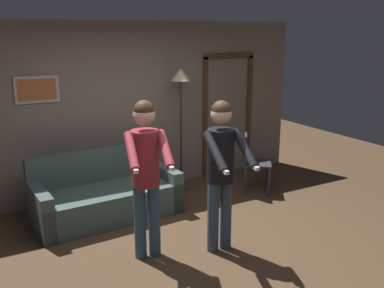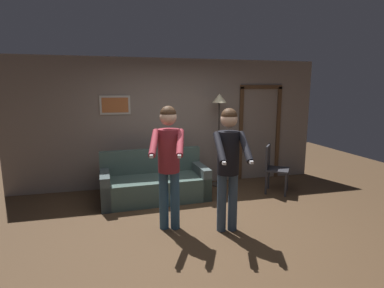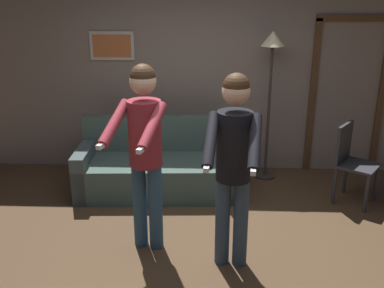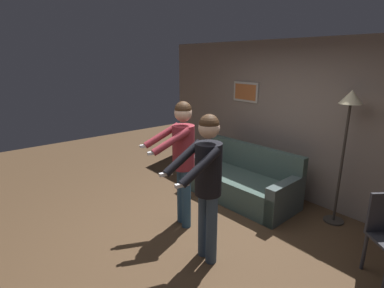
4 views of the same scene
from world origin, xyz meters
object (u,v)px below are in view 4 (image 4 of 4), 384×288
couch (241,182)px  person_standing_left (182,152)px  torchiere_lamp (348,118)px  person_standing_right (207,176)px

couch → person_standing_left: (0.06, -1.28, 0.80)m
torchiere_lamp → person_standing_right: torchiere_lamp is taller
person_standing_left → person_standing_right: 0.82m
person_standing_left → person_standing_right: person_standing_left is taller
torchiere_lamp → person_standing_right: (-0.55, -2.01, -0.48)m
person_standing_left → person_standing_right: size_ratio=1.02×
person_standing_left → couch: bearing=92.6°
person_standing_left → torchiere_lamp: bearing=52.7°
couch → person_standing_left: 1.51m
couch → torchiere_lamp: (1.39, 0.47, 1.26)m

